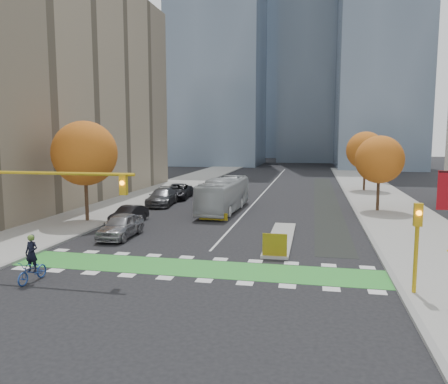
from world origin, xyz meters
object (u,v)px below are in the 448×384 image
at_px(tree_east_near, 379,160).
at_px(traffic_signal_east, 417,235).
at_px(tree_east_far, 365,150).
at_px(parked_car_d, 177,191).
at_px(parked_car_a, 121,226).
at_px(parked_car_b, 129,214).
at_px(bus, 224,195).
at_px(cyclist, 32,266).
at_px(parked_car_c, 162,197).
at_px(traffic_signal_west, 34,194).
at_px(hazard_board, 275,245).
at_px(tree_west, 85,153).

bearing_deg(tree_east_near, traffic_signal_east, -93.81).
bearing_deg(tree_east_far, parked_car_d, -152.24).
bearing_deg(parked_car_a, tree_east_near, 36.64).
relative_size(tree_east_far, parked_car_b, 1.83).
height_order(tree_east_far, parked_car_b, tree_east_far).
height_order(traffic_signal_east, bus, traffic_signal_east).
distance_m(tree_east_near, traffic_signal_east, 22.66).
distance_m(bus, parked_car_a, 13.04).
distance_m(traffic_signal_east, cyclist, 17.69).
distance_m(parked_car_c, parked_car_d, 5.00).
xyz_separation_m(traffic_signal_west, parked_car_b, (-0.59, 12.90, -3.35)).
xyz_separation_m(traffic_signal_east, parked_car_a, (-17.41, 7.89, -1.91)).
bearing_deg(hazard_board, cyclist, -149.71).
bearing_deg(traffic_signal_east, tree_east_far, 87.03).
bearing_deg(traffic_signal_east, parked_car_c, 131.30).
xyz_separation_m(tree_east_near, traffic_signal_west, (-19.93, -22.51, -0.83)).
distance_m(tree_west, tree_east_far, 35.73).
bearing_deg(tree_east_near, parked_car_c, -179.14).
relative_size(traffic_signal_west, parked_car_d, 1.42).
height_order(hazard_board, tree_east_far, tree_east_far).
height_order(tree_east_far, cyclist, tree_east_far).
xyz_separation_m(tree_east_far, traffic_signal_west, (-20.43, -38.51, -1.21)).
distance_m(tree_east_far, traffic_signal_east, 38.64).
bearing_deg(traffic_signal_west, traffic_signal_east, 0.01).
relative_size(tree_east_near, parked_car_a, 1.46).
bearing_deg(parked_car_b, hazard_board, -26.00).
xyz_separation_m(tree_east_near, traffic_signal_east, (-1.50, -22.51, -2.13)).
xyz_separation_m(tree_east_far, parked_car_d, (-21.50, -11.31, -4.41)).
xyz_separation_m(hazard_board, traffic_signal_west, (-11.93, -4.71, 3.23)).
height_order(traffic_signal_west, parked_car_c, traffic_signal_west).
bearing_deg(bus, tree_west, -140.80).
relative_size(parked_car_a, parked_car_c, 0.83).
height_order(bus, parked_car_b, bus).
bearing_deg(hazard_board, bus, 111.72).
distance_m(tree_west, traffic_signal_west, 13.25).
relative_size(cyclist, parked_car_a, 0.48).
relative_size(tree_east_near, traffic_signal_east, 1.73).
height_order(cyclist, parked_car_b, cyclist).
bearing_deg(cyclist, traffic_signal_east, 8.44).
xyz_separation_m(bus, parked_car_a, (-4.82, -12.10, -0.73)).
bearing_deg(traffic_signal_east, parked_car_b, 145.87).
height_order(tree_west, parked_car_d, tree_west).
height_order(cyclist, bus, bus).
height_order(tree_east_far, parked_car_d, tree_east_far).
relative_size(tree_west, parked_car_b, 1.97).
bearing_deg(hazard_board, parked_car_b, 146.82).
xyz_separation_m(cyclist, parked_car_a, (0.09, 9.61, 0.05)).
distance_m(parked_car_a, parked_car_d, 19.41).
bearing_deg(traffic_signal_east, traffic_signal_west, -179.99).
bearing_deg(bus, tree_east_near, 12.25).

